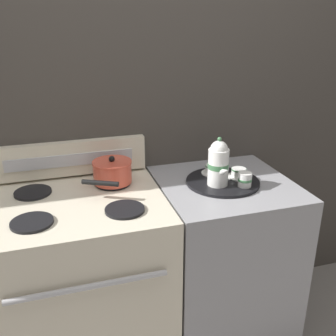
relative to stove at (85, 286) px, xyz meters
The scene contains 10 objects.
wall_back 0.80m from the stove, 46.82° to the left, with size 6.00×0.05×2.20m.
stove is the anchor object (origin of this frame).
control_panel 0.62m from the stove, 90.00° to the left, with size 0.74×0.05×0.17m.
side_counter 0.71m from the stove, ahead, with size 0.63×0.63×0.89m.
saucepan 0.56m from the stove, 37.66° to the left, with size 0.25×0.29×0.13m.
serving_tray 0.82m from the stove, ahead, with size 0.35×0.35×0.01m.
teapot 0.86m from the stove, ahead, with size 0.10×0.16×0.23m.
teacup_left 0.91m from the stove, ahead, with size 0.11×0.11×0.05m.
teacup_right 0.83m from the stove, ahead, with size 0.11×0.11×0.05m.
creamer_jug 0.91m from the stove, ahead, with size 0.06×0.06×0.07m.
Camera 1 is at (-0.39, -1.57, 1.65)m, focal length 42.00 mm.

